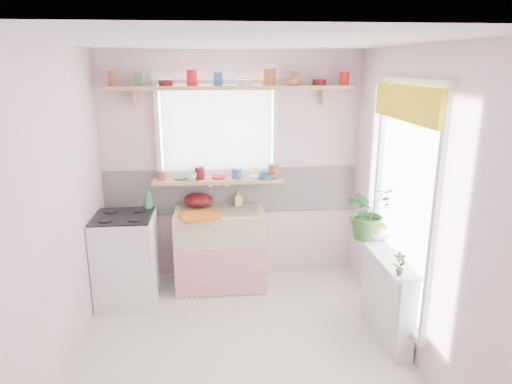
{
  "coord_description": "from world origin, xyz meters",
  "views": [
    {
      "loc": [
        -0.19,
        -3.3,
        2.36
      ],
      "look_at": [
        0.17,
        0.55,
        1.26
      ],
      "focal_mm": 32.0,
      "sensor_mm": 36.0,
      "label": 1
    }
  ],
  "objects": [
    {
      "name": "sink_unit",
      "position": [
        -0.15,
        1.29,
        0.43
      ],
      "size": [
        0.95,
        0.65,
        1.11
      ],
      "color": "white",
      "rests_on": "ground"
    },
    {
      "name": "cooker",
      "position": [
        -1.1,
        1.05,
        0.46
      ],
      "size": [
        0.58,
        0.58,
        0.93
      ],
      "color": "white",
      "rests_on": "ground"
    },
    {
      "name": "windowsill",
      "position": [
        -0.15,
        1.48,
        1.14
      ],
      "size": [
        1.4,
        0.22,
        0.04
      ],
      "primitive_type": "cube",
      "color": "tan",
      "rests_on": "room"
    },
    {
      "name": "cooker_bottle",
      "position": [
        -0.88,
        1.27,
        1.03
      ],
      "size": [
        0.11,
        0.11,
        0.23
      ],
      "primitive_type": "imported",
      "rotation": [
        0.0,
        0.0,
        0.33
      ],
      "color": "#3F7E52",
      "rests_on": "cooker"
    },
    {
      "name": "fruit_bowl",
      "position": [
        1.33,
        0.6,
        0.81
      ],
      "size": [
        0.31,
        0.31,
        0.07
      ],
      "primitive_type": "imported",
      "rotation": [
        0.0,
        0.0,
        0.06
      ],
      "color": "silver",
      "rests_on": "radiator_ledge"
    },
    {
      "name": "dish_tray",
      "position": [
        -0.35,
        1.1,
        0.87
      ],
      "size": [
        0.44,
        0.38,
        0.04
      ],
      "primitive_type": "cube",
      "rotation": [
        0.0,
        0.0,
        0.31
      ],
      "color": "#D26612",
      "rests_on": "sink_unit"
    },
    {
      "name": "colander",
      "position": [
        -0.37,
        1.5,
        0.92
      ],
      "size": [
        0.42,
        0.42,
        0.14
      ],
      "primitive_type": "ellipsoid",
      "rotation": [
        0.0,
        0.0,
        -0.43
      ],
      "color": "#590F15",
      "rests_on": "sink_unit"
    },
    {
      "name": "sill_crockery",
      "position": [
        -0.17,
        1.48,
        1.22
      ],
      "size": [
        1.35,
        0.11,
        0.12
      ],
      "color": "#A55133",
      "rests_on": "windowsill"
    },
    {
      "name": "jade_plant",
      "position": [
        1.22,
        0.6,
        1.03
      ],
      "size": [
        0.55,
        0.51,
        0.52
      ],
      "primitive_type": "imported",
      "rotation": [
        0.0,
        0.0,
        0.25
      ],
      "color": "#306127",
      "rests_on": "radiator_ledge"
    },
    {
      "name": "pine_shelf",
      "position": [
        0.0,
        1.47,
        2.12
      ],
      "size": [
        2.52,
        0.24,
        0.04
      ],
      "primitive_type": "cube",
      "color": "tan",
      "rests_on": "room"
    },
    {
      "name": "fruit",
      "position": [
        1.34,
        0.61,
        0.87
      ],
      "size": [
        0.2,
        0.14,
        0.1
      ],
      "color": "orange",
      "rests_on": "fruit_bowl"
    },
    {
      "name": "herb_pot",
      "position": [
        1.21,
        -0.2,
        0.87
      ],
      "size": [
        0.11,
        0.08,
        0.19
      ],
      "primitive_type": "imported",
      "rotation": [
        0.0,
        0.0,
        0.08
      ],
      "color": "#306829",
      "rests_on": "radiator_ledge"
    },
    {
      "name": "room",
      "position": [
        0.66,
        0.86,
        1.37
      ],
      "size": [
        3.2,
        3.2,
        3.2
      ],
      "color": "silver",
      "rests_on": "ground"
    },
    {
      "name": "sill_bowl",
      "position": [
        0.37,
        1.42,
        1.19
      ],
      "size": [
        0.2,
        0.2,
        0.06
      ],
      "primitive_type": "imported",
      "rotation": [
        0.0,
        0.0,
        -0.06
      ],
      "color": "#3269A3",
      "rests_on": "windowsill"
    },
    {
      "name": "soap_bottle_sink",
      "position": [
        0.06,
        1.5,
        0.94
      ],
      "size": [
        0.09,
        0.09,
        0.17
      ],
      "primitive_type": "imported",
      "rotation": [
        0.0,
        0.0,
        0.18
      ],
      "color": "#D2D15D",
      "rests_on": "sink_unit"
    },
    {
      "name": "sill_cup",
      "position": [
        -0.44,
        1.42,
        1.2
      ],
      "size": [
        0.13,
        0.13,
        0.09
      ],
      "primitive_type": "imported",
      "rotation": [
        0.0,
        0.0,
        0.15
      ],
      "color": "beige",
      "rests_on": "windowsill"
    },
    {
      "name": "shelf_vase",
      "position": [
        0.63,
        1.41,
        2.22
      ],
      "size": [
        0.16,
        0.16,
        0.15
      ],
      "primitive_type": "imported",
      "rotation": [
        0.0,
        0.0,
        0.09
      ],
      "color": "#A05731",
      "rests_on": "pine_shelf"
    },
    {
      "name": "shelf_crockery",
      "position": [
        -0.02,
        1.47,
        2.19
      ],
      "size": [
        2.47,
        0.11,
        0.12
      ],
      "color": "#A55133",
      "rests_on": "pine_shelf"
    },
    {
      "name": "radiator_ledge",
      "position": [
        1.3,
        0.2,
        0.4
      ],
      "size": [
        0.22,
        0.95,
        0.78
      ],
      "color": "white",
      "rests_on": "ground"
    }
  ]
}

